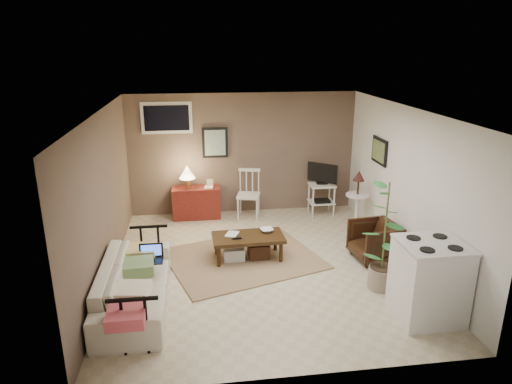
{
  "coord_description": "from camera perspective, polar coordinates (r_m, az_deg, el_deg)",
  "views": [
    {
      "loc": [
        -0.94,
        -6.31,
        3.28
      ],
      "look_at": [
        -0.03,
        0.35,
        1.1
      ],
      "focal_mm": 32.0,
      "sensor_mm": 36.0,
      "label": 1
    }
  ],
  "objects": [
    {
      "name": "book_console",
      "position": [
        8.9,
        -6.45,
        1.2
      ],
      "size": [
        0.16,
        0.04,
        0.22
      ],
      "primitive_type": "imported",
      "rotation": [
        0.0,
        0.0,
        -0.14
      ],
      "color": "#321E0D",
      "rests_on": "red_console"
    },
    {
      "name": "art_right",
      "position": [
        8.21,
        15.18,
        4.98
      ],
      "size": [
        0.03,
        0.6,
        0.45
      ],
      "primitive_type": "cube",
      "color": "black"
    },
    {
      "name": "sofa_pillows",
      "position": [
        5.94,
        -14.9,
        -10.5
      ],
      "size": [
        0.4,
        2.0,
        0.14
      ],
      "primitive_type": null,
      "color": "#F1ECC8",
      "rests_on": "sofa"
    },
    {
      "name": "floor",
      "position": [
        7.18,
        0.64,
        -9.2
      ],
      "size": [
        5.0,
        5.0,
        0.0
      ],
      "primitive_type": "plane",
      "color": "#C1B293",
      "rests_on": "ground"
    },
    {
      "name": "stove",
      "position": [
        6.1,
        20.81,
        -10.33
      ],
      "size": [
        0.78,
        0.73,
        1.02
      ],
      "color": "silver",
      "rests_on": "floor"
    },
    {
      "name": "coffee_table",
      "position": [
        7.29,
        -1.05,
        -6.69
      ],
      "size": [
        1.14,
        0.61,
        0.43
      ],
      "color": "#321E0D",
      "rests_on": "floor"
    },
    {
      "name": "armchair",
      "position": [
        7.49,
        14.59,
        -5.73
      ],
      "size": [
        0.7,
        0.74,
        0.68
      ],
      "primitive_type": "imported",
      "rotation": [
        0.0,
        0.0,
        -1.44
      ],
      "color": "black",
      "rests_on": "floor"
    },
    {
      "name": "side_table",
      "position": [
        8.5,
        12.59,
        -0.16
      ],
      "size": [
        0.42,
        0.42,
        1.12
      ],
      "color": "silver",
      "rests_on": "floor"
    },
    {
      "name": "spindle_chair",
      "position": [
        8.96,
        -0.94,
        -0.43
      ],
      "size": [
        0.52,
        0.52,
        0.95
      ],
      "color": "silver",
      "rests_on": "floor"
    },
    {
      "name": "rug",
      "position": [
        7.38,
        -1.62,
        -8.3
      ],
      "size": [
        2.71,
        2.41,
        0.02
      ],
      "primitive_type": "cube",
      "rotation": [
        0.0,
        0.0,
        0.31
      ],
      "color": "#997B59",
      "rests_on": "floor"
    },
    {
      "name": "window",
      "position": [
        8.9,
        -11.1,
        9.07
      ],
      "size": [
        0.96,
        0.03,
        0.6
      ],
      "primitive_type": "cube",
      "color": "silver"
    },
    {
      "name": "tv_stand",
      "position": [
        9.19,
        8.24,
        0.54
      ],
      "size": [
        0.51,
        0.43,
        1.05
      ],
      "color": "silver",
      "rests_on": "floor"
    },
    {
      "name": "sofa_end_rails",
      "position": [
        6.22,
        -13.87,
        -10.66
      ],
      "size": [
        0.56,
        2.1,
        0.71
      ],
      "primitive_type": null,
      "color": "black",
      "rests_on": "floor"
    },
    {
      "name": "art_back",
      "position": [
        8.99,
        -5.15,
        6.17
      ],
      "size": [
        0.5,
        0.03,
        0.6
      ],
      "primitive_type": "cube",
      "color": "black"
    },
    {
      "name": "bowl",
      "position": [
        7.34,
        1.35,
        -4.22
      ],
      "size": [
        0.21,
        0.08,
        0.21
      ],
      "primitive_type": "imported",
      "rotation": [
        0.0,
        0.0,
        0.15
      ],
      "color": "#321E0D",
      "rests_on": "coffee_table"
    },
    {
      "name": "sofa",
      "position": [
        6.21,
        -15.04,
        -10.22
      ],
      "size": [
        0.61,
        2.1,
        0.82
      ],
      "primitive_type": "imported",
      "rotation": [
        0.0,
        0.0,
        1.57
      ],
      "color": "beige",
      "rests_on": "floor"
    },
    {
      "name": "book_table",
      "position": [
        7.24,
        -3.73,
        -4.39
      ],
      "size": [
        0.17,
        0.09,
        0.25
      ],
      "primitive_type": "imported",
      "rotation": [
        0.0,
        0.0,
        -0.39
      ],
      "color": "#321E0D",
      "rests_on": "coffee_table"
    },
    {
      "name": "potted_plant",
      "position": [
        6.45,
        15.82,
        -4.93
      ],
      "size": [
        0.4,
        0.4,
        1.58
      ],
      "color": "gray",
      "rests_on": "floor"
    },
    {
      "name": "laptop",
      "position": [
        6.45,
        -12.97,
        -7.73
      ],
      "size": [
        0.32,
        0.24,
        0.22
      ],
      "color": "black",
      "rests_on": "sofa"
    },
    {
      "name": "red_console",
      "position": [
        9.04,
        -7.57,
        -0.94
      ],
      "size": [
        0.93,
        0.41,
        1.07
      ],
      "color": "maroon",
      "rests_on": "floor"
    }
  ]
}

